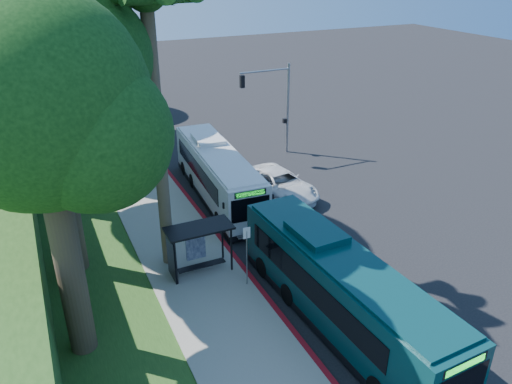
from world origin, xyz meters
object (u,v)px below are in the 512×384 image
teal_bus (340,288)px  pickup (280,184)px  bus_shelter (194,241)px  white_bus (217,172)px

teal_bus → pickup: 12.64m
bus_shelter → white_bus: (4.12, 7.52, -0.10)m
white_bus → pickup: (3.70, -1.59, -0.87)m
pickup → bus_shelter: bearing=-150.5°
bus_shelter → pickup: bearing=37.2°
pickup → teal_bus: bearing=-114.0°
white_bus → pickup: 4.12m
bus_shelter → teal_bus: 7.51m
teal_bus → pickup: (3.54, 12.10, -0.95)m
white_bus → pickup: white_bus is taller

